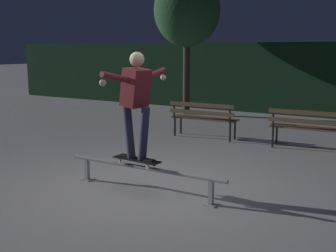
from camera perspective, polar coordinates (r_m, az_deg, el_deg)
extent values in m
plane|color=#ADAAA8|center=(6.50, -2.44, -8.31)|extent=(90.00, 90.00, 0.00)
cube|color=black|center=(14.41, 17.26, 6.13)|extent=(24.00, 1.20, 2.28)
cylinder|color=#9E9EA3|center=(6.26, -3.30, -5.61)|extent=(2.66, 0.06, 0.06)
cube|color=#9E9EA3|center=(6.96, -10.77, -5.80)|extent=(0.06, 0.06, 0.33)
cube|color=#9E9EA3|center=(7.00, -10.73, -7.04)|extent=(0.18, 0.18, 0.01)
cube|color=#9E9EA3|center=(5.80, 5.78, -8.95)|extent=(0.06, 0.06, 0.33)
cube|color=#9E9EA3|center=(5.86, 5.75, -10.41)|extent=(0.18, 0.18, 0.01)
cube|color=black|center=(6.29, -4.21, -4.49)|extent=(0.79, 0.27, 0.02)
cube|color=black|center=(6.29, -4.21, -4.41)|extent=(0.78, 0.26, 0.00)
cube|color=#9E9EA3|center=(6.14, -2.31, -5.04)|extent=(0.07, 0.17, 0.02)
cube|color=#9E9EA3|center=(6.47, -6.01, -4.28)|extent=(0.07, 0.17, 0.02)
cylinder|color=beige|center=(6.09, -2.78, -5.51)|extent=(0.05, 0.03, 0.05)
cylinder|color=beige|center=(6.21, -1.85, -5.19)|extent=(0.05, 0.03, 0.05)
cylinder|color=beige|center=(6.42, -6.48, -4.73)|extent=(0.05, 0.03, 0.05)
cylinder|color=beige|center=(6.53, -5.54, -4.44)|extent=(0.05, 0.03, 0.05)
cube|color=black|center=(6.18, -2.94, -4.54)|extent=(0.27, 0.12, 0.03)
cube|color=black|center=(6.40, -5.45, -4.04)|extent=(0.27, 0.12, 0.03)
cylinder|color=#282D42|center=(6.12, -3.26, -1.08)|extent=(0.22, 0.14, 0.79)
cylinder|color=#282D42|center=(6.29, -5.23, -0.78)|extent=(0.22, 0.14, 0.79)
cube|color=maroon|center=(6.11, -4.34, 5.15)|extent=(0.36, 0.39, 0.57)
cylinder|color=maroon|center=(5.82, -6.80, 6.43)|extent=(0.14, 0.61, 0.21)
cylinder|color=maroon|center=(6.39, -2.14, 6.84)|extent=(0.14, 0.61, 0.21)
sphere|color=beige|center=(5.62, -8.74, 5.74)|extent=(0.09, 0.09, 0.09)
sphere|color=beige|center=(6.62, -0.63, 6.53)|extent=(0.09, 0.09, 0.09)
sphere|color=beige|center=(6.07, -4.18, 8.90)|extent=(0.21, 0.21, 0.21)
cube|color=black|center=(9.99, 8.96, -0.52)|extent=(0.04, 0.04, 0.44)
cube|color=black|center=(9.69, 8.31, -0.83)|extent=(0.04, 0.04, 0.44)
cube|color=black|center=(9.58, 8.30, 1.71)|extent=(0.04, 0.04, 0.44)
cube|color=black|center=(10.53, 1.74, 0.17)|extent=(0.04, 0.04, 0.44)
cube|color=black|center=(10.25, 0.93, -0.11)|extent=(0.04, 0.04, 0.44)
cube|color=black|center=(10.15, 0.83, 2.30)|extent=(0.04, 0.04, 0.44)
cube|color=brown|center=(10.18, 5.23, 1.13)|extent=(1.60, 0.15, 0.04)
cube|color=brown|center=(10.06, 4.91, 1.02)|extent=(1.60, 0.15, 0.04)
cube|color=brown|center=(9.93, 4.58, 0.91)|extent=(1.60, 0.15, 0.04)
cube|color=brown|center=(9.84, 4.43, 1.78)|extent=(1.60, 0.10, 0.09)
cube|color=brown|center=(9.82, 4.44, 2.82)|extent=(1.60, 0.10, 0.09)
cube|color=black|center=(9.62, 14.36, -1.13)|extent=(0.04, 0.04, 0.44)
cube|color=black|center=(9.32, 13.87, -1.48)|extent=(0.04, 0.04, 0.44)
cube|color=black|center=(9.20, 13.92, 1.16)|extent=(0.04, 0.04, 0.44)
cube|color=brown|center=(9.41, 18.54, -0.12)|extent=(1.60, 0.15, 0.04)
cube|color=brown|center=(9.28, 18.38, -0.25)|extent=(1.60, 0.15, 0.04)
cube|color=brown|center=(9.14, 18.22, -0.39)|extent=(1.60, 0.15, 0.04)
cube|color=brown|center=(9.05, 18.20, 0.54)|extent=(1.60, 0.10, 0.09)
cube|color=brown|center=(9.02, 18.26, 1.67)|extent=(1.60, 0.10, 0.09)
cylinder|color=#3D2D23|center=(13.68, 2.49, 6.60)|extent=(0.22, 0.22, 2.39)
ellipsoid|color=#234C28|center=(13.71, 2.56, 15.28)|extent=(2.07, 2.07, 2.27)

